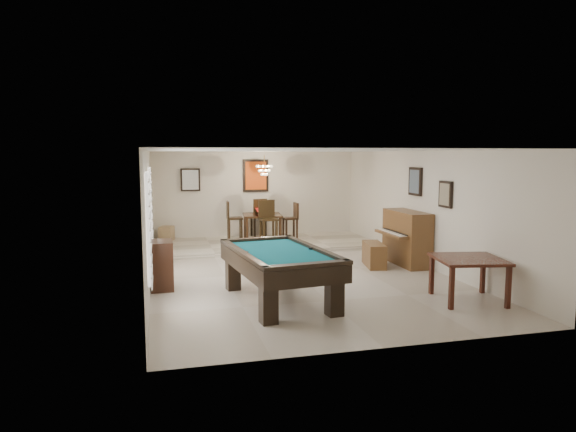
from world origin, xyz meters
name	(u,v)px	position (x,y,z in m)	size (l,w,h in m)	color
ground_plane	(295,273)	(0.00, 0.00, -0.01)	(6.00, 9.00, 0.02)	beige
wall_back	(256,196)	(0.00, 4.50, 1.30)	(6.00, 0.04, 2.60)	silver
wall_front	(386,250)	(0.00, -4.50, 1.30)	(6.00, 0.04, 2.60)	silver
wall_left	(149,216)	(-3.00, 0.00, 1.30)	(0.04, 9.00, 2.60)	silver
wall_right	(423,209)	(3.00, 0.00, 1.30)	(0.04, 9.00, 2.60)	silver
ceiling	(295,151)	(0.00, 0.00, 2.60)	(6.00, 9.00, 0.04)	white
dining_step	(264,244)	(0.00, 3.25, 0.06)	(6.00, 2.50, 0.12)	beige
window_left_front	(148,226)	(-2.97, -2.20, 1.40)	(0.06, 1.00, 1.70)	white
window_left_rear	(151,208)	(-2.97, 0.60, 1.40)	(0.06, 1.00, 1.70)	white
pool_table	(279,277)	(-0.83, -2.06, 0.44)	(1.42, 2.62, 0.87)	black
square_table	(468,279)	(2.34, -2.83, 0.38)	(1.09, 1.09, 0.76)	#34150D
upright_piano	(401,238)	(2.57, 0.16, 0.62)	(0.83, 1.48, 1.23)	brown
piano_bench	(374,255)	(1.89, 0.14, 0.27)	(0.37, 0.96, 0.53)	brown
apothecary_chest	(162,265)	(-2.78, -0.72, 0.46)	(0.41, 0.61, 0.92)	black
dining_table	(262,225)	(-0.01, 3.50, 0.55)	(1.04, 1.04, 0.86)	black
flower_vase	(262,206)	(-0.01, 3.50, 1.09)	(0.13, 0.13, 0.22)	#AA2A0E
dining_chair_south	(268,223)	(0.01, 2.74, 0.72)	(0.44, 0.44, 1.19)	black
dining_chair_north	(258,217)	(0.03, 4.24, 0.68)	(0.42, 0.42, 1.12)	black
dining_chair_west	(235,221)	(-0.78, 3.49, 0.68)	(0.42, 0.42, 1.13)	black
dining_chair_east	(290,221)	(0.79, 3.45, 0.64)	(0.39, 0.39, 1.05)	black
corner_bench	(166,234)	(-2.61, 4.15, 0.32)	(0.35, 0.44, 0.40)	#9E7F56
chandelier	(264,166)	(0.00, 3.20, 2.20)	(0.44, 0.44, 0.60)	#FFE5B2
back_painting	(256,176)	(0.00, 4.46, 1.90)	(0.75, 0.06, 0.95)	#D84C14
back_mirror	(190,180)	(-1.90, 4.46, 1.80)	(0.55, 0.06, 0.65)	white
right_picture_upper	(415,181)	(2.96, 0.30, 1.90)	(0.06, 0.55, 0.65)	slate
right_picture_lower	(446,194)	(2.96, -1.00, 1.70)	(0.06, 0.45, 0.55)	gray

